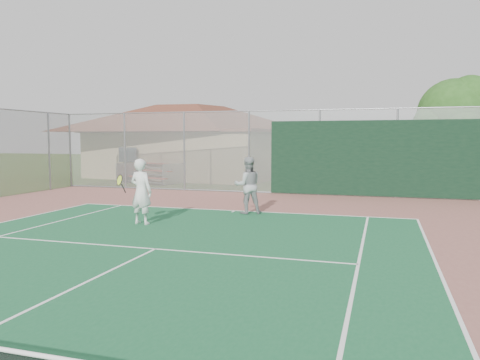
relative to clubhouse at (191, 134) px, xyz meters
name	(u,v)px	position (x,y,z in m)	size (l,w,h in m)	color
back_fence	(322,155)	(8.85, -7.30, -0.95)	(20.08, 0.11, 3.53)	gray
clubhouse	(191,134)	(0.00, 0.00, 0.00)	(12.93, 9.53, 5.16)	tan
bleachers	(152,173)	(-0.35, -4.50, -2.07)	(3.41, 2.66, 1.05)	#AE3C28
tree	(456,117)	(14.15, -4.77, 0.64)	(3.55, 3.37, 4.96)	#352413
player_white_front	(141,192)	(5.04, -15.38, -1.73)	(1.01, 0.73, 1.77)	silver
player_grey_back	(248,186)	(7.29, -12.82, -1.75)	(1.05, 0.97, 1.74)	#9A9C9F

